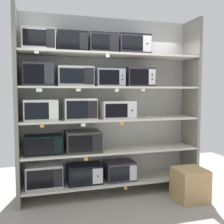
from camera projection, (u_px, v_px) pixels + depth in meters
The scene contains 37 objects.
ground at pixel (134, 223), 3.31m from camera, with size 6.77×6.00×0.02m, color gray.
back_panel at pixel (107, 105), 4.42m from camera, with size 2.97×0.04×2.84m, color #B2B2AD.
upright_left at pixel (17, 107), 3.77m from camera, with size 0.05×0.52×2.84m, color gray.
upright_right at pixel (191, 104), 4.54m from camera, with size 0.05×0.52×2.84m, color gray.
shelf_0 at pixel (112, 181), 4.25m from camera, with size 2.77×0.52×0.03m, color beige.
microwave_0 at pixel (44, 176), 3.94m from camera, with size 0.53×0.34×0.34m.
microwave_1 at pixel (84, 174), 4.11m from camera, with size 0.52×0.37×0.29m.
microwave_2 at pixel (120, 170), 4.27m from camera, with size 0.47×0.38×0.30m.
price_tag_0 at pixel (126, 188), 4.04m from camera, with size 0.05×0.00×0.04m, color orange.
shelf_1 at pixel (112, 150), 4.21m from camera, with size 2.77×0.52×0.03m, color beige.
microwave_3 at pixel (44, 145), 3.91m from camera, with size 0.54×0.34×0.28m.
microwave_4 at pixel (83, 141), 4.06m from camera, with size 0.53×0.44×0.32m.
price_tag_1 at pixel (86, 159), 3.84m from camera, with size 0.05×0.00×0.04m, color orange.
shelf_2 at pixel (112, 119), 4.17m from camera, with size 2.77×0.52×0.03m, color beige.
microwave_5 at pixel (41, 110), 3.86m from camera, with size 0.48×0.39×0.31m.
microwave_6 at pixel (80, 109), 4.01m from camera, with size 0.48×0.42×0.32m.
microwave_7 at pixel (117, 110), 4.18m from camera, with size 0.52×0.43×0.27m.
price_tag_2 at pixel (42, 126), 3.63m from camera, with size 0.05×0.00×0.04m, color orange.
price_tag_3 at pixel (83, 125), 3.78m from camera, with size 0.07×0.00×0.04m, color white.
price_tag_4 at pixel (122, 124), 3.95m from camera, with size 0.07×0.00×0.04m, color orange.
shelf_3 at pixel (112, 88), 4.13m from camera, with size 2.77×0.52×0.03m, color beige.
microwave_8 at pixel (38, 75), 3.81m from camera, with size 0.43×0.43×0.33m.
microwave_9 at pixel (75, 77), 3.96m from camera, with size 0.53×0.37×0.29m.
microwave_10 at pixel (109, 78), 4.10m from camera, with size 0.43×0.36×0.27m.
microwave_11 at pixel (139, 77), 4.24m from camera, with size 0.44×0.36×0.30m.
price_tag_5 at pixel (39, 90), 3.58m from camera, with size 0.08×0.00×0.04m, color white.
price_tag_6 at pixel (78, 90), 3.73m from camera, with size 0.07×0.00×0.04m, color beige.
price_tag_7 at pixel (117, 90), 3.88m from camera, with size 0.06×0.00×0.05m, color beige.
price_tag_8 at pixel (143, 90), 4.00m from camera, with size 0.05×0.00×0.04m, color white.
shelf_4 at pixel (112, 55), 4.09m from camera, with size 2.77×0.52×0.03m, color beige.
microwave_12 at pixel (39, 40), 3.77m from camera, with size 0.46×0.38×0.31m.
microwave_13 at pixel (72, 43), 3.91m from camera, with size 0.43×0.37×0.29m.
microwave_14 at pixel (102, 44), 4.03m from camera, with size 0.43×0.36×0.30m.
microwave_15 at pixel (132, 45), 4.17m from camera, with size 0.50×0.40×0.31m.
price_tag_9 at pixel (37, 52), 3.53m from camera, with size 0.06×0.00×0.03m, color white.
price_tag_10 at pixel (108, 56), 3.81m from camera, with size 0.05×0.00×0.05m, color white.
shipping_carton at pixel (190, 184), 3.98m from camera, with size 0.45×0.45×0.48m, color tan.
Camera 1 is at (-1.14, -3.99, 1.65)m, focal length 42.23 mm.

